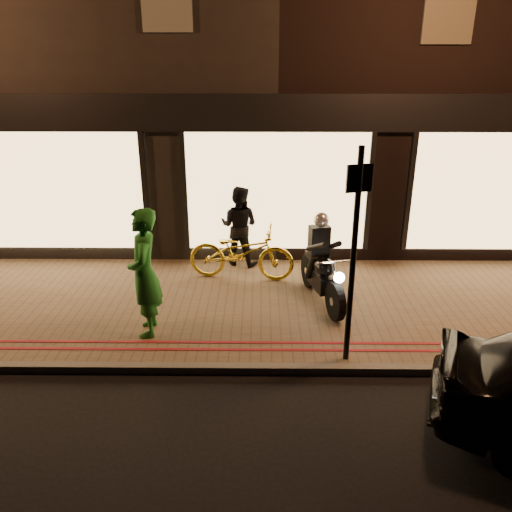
{
  "coord_description": "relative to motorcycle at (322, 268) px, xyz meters",
  "views": [
    {
      "loc": [
        -0.31,
        -5.85,
        4.08
      ],
      "look_at": [
        -0.39,
        1.73,
        1.1
      ],
      "focal_mm": 35.0,
      "sensor_mm": 36.0,
      "label": 1
    }
  ],
  "objects": [
    {
      "name": "bicycle_gold",
      "position": [
        -1.42,
        0.97,
        -0.08
      ],
      "size": [
        2.1,
        0.96,
        1.06
      ],
      "primitive_type": "imported",
      "rotation": [
        0.0,
        0.0,
        1.44
      ],
      "color": "gold",
      "rests_on": "sidewalk"
    },
    {
      "name": "sign_post",
      "position": [
        0.17,
        -1.83,
        1.06
      ],
      "size": [
        0.34,
        0.14,
        3.0
      ],
      "rotation": [
        0.0,
        0.0,
        0.31
      ],
      "color": "black",
      "rests_on": "sidewalk"
    },
    {
      "name": "ground",
      "position": [
        -0.73,
        -2.08,
        -0.73
      ],
      "size": [
        90.0,
        90.0,
        0.0
      ],
      "primitive_type": "plane",
      "color": "black",
      "rests_on": "ground"
    },
    {
      "name": "kerb_stone",
      "position": [
        -0.73,
        -2.03,
        -0.67
      ],
      "size": [
        50.0,
        0.14,
        0.12
      ],
      "primitive_type": "cube",
      "color": "#59544C",
      "rests_on": "ground"
    },
    {
      "name": "red_kerb_lines",
      "position": [
        -0.73,
        -1.53,
        -0.61
      ],
      "size": [
        50.0,
        0.26,
        0.01
      ],
      "color": "maroon",
      "rests_on": "sidewalk"
    },
    {
      "name": "motorcycle",
      "position": [
        0.0,
        0.0,
        0.0
      ],
      "size": [
        0.71,
        1.91,
        1.59
      ],
      "rotation": [
        0.0,
        0.0,
        0.24
      ],
      "color": "black",
      "rests_on": "sidewalk"
    },
    {
      "name": "sidewalk",
      "position": [
        -0.73,
        -0.08,
        -0.67
      ],
      "size": [
        50.0,
        4.0,
        0.12
      ],
      "primitive_type": "cube",
      "color": "brown",
      "rests_on": "ground"
    },
    {
      "name": "person_dark",
      "position": [
        -1.49,
        1.72,
        0.21
      ],
      "size": [
        0.95,
        0.83,
        1.64
      ],
      "primitive_type": "imported",
      "rotation": [
        0.0,
        0.0,
        2.84
      ],
      "color": "black",
      "rests_on": "sidewalk"
    },
    {
      "name": "building_row",
      "position": [
        -0.73,
        6.91,
        3.51
      ],
      "size": [
        48.0,
        10.11,
        8.5
      ],
      "color": "black",
      "rests_on": "ground"
    },
    {
      "name": "person_green",
      "position": [
        -2.79,
        -1.11,
        0.38
      ],
      "size": [
        0.59,
        0.79,
        1.99
      ],
      "primitive_type": "imported",
      "rotation": [
        0.0,
        0.0,
        -1.41
      ],
      "color": "#1B681E",
      "rests_on": "sidewalk"
    }
  ]
}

